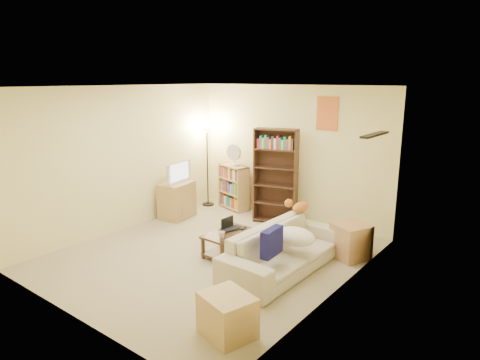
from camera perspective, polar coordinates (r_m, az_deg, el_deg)
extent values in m
plane|color=tan|center=(6.62, -3.86, -9.87)|extent=(4.50, 4.50, 0.00)
cube|color=#F2F0A3|center=(8.02, 6.72, 3.54)|extent=(4.00, 0.04, 2.50)
cube|color=#F2F0A3|center=(4.85, -22.04, -3.95)|extent=(4.00, 0.04, 2.50)
cube|color=#F2F0A3|center=(7.68, -15.27, 2.73)|extent=(0.04, 4.50, 2.50)
cube|color=#F2F0A3|center=(5.16, 12.82, -2.27)|extent=(0.04, 4.50, 2.50)
cube|color=silver|center=(6.08, -4.24, 12.31)|extent=(4.00, 4.50, 0.04)
cube|color=red|center=(7.57, 11.57, 8.66)|extent=(0.40, 0.02, 0.58)
cube|color=black|center=(6.25, 17.54, 5.78)|extent=(0.12, 0.80, 0.03)
imported|color=#B9B099|center=(6.03, 5.89, -9.22)|extent=(2.11, 0.90, 0.61)
cube|color=#121250|center=(5.52, 4.26, -8.25)|extent=(0.15, 0.41, 0.36)
ellipsoid|color=white|center=(5.91, 7.43, -7.46)|extent=(0.56, 0.40, 0.24)
ellipsoid|color=#C67229|center=(6.65, 8.08, -3.60)|extent=(0.38, 0.18, 0.16)
sphere|color=#C67229|center=(6.75, 6.49, -3.09)|extent=(0.13, 0.13, 0.13)
cube|color=#3D2917|center=(6.49, -1.62, -7.12)|extent=(0.46, 0.81, 0.04)
cube|color=#3D2917|center=(6.59, -1.60, -9.29)|extent=(0.44, 0.77, 0.03)
cube|color=#3D2917|center=(6.43, -4.96, -8.92)|extent=(0.04, 0.04, 0.35)
cube|color=#3D2917|center=(6.19, -2.40, -9.78)|extent=(0.04, 0.04, 0.35)
cube|color=#3D2917|center=(6.91, -0.91, -7.22)|extent=(0.04, 0.04, 0.35)
cube|color=#3D2917|center=(6.69, 1.60, -7.94)|extent=(0.04, 0.04, 0.35)
imported|color=black|center=(6.54, -0.94, -6.67)|extent=(0.49, 0.41, 0.03)
cube|color=white|center=(6.57, -1.72, -5.70)|extent=(0.02, 0.27, 0.18)
imported|color=silver|center=(6.27, -2.44, -7.30)|extent=(0.14, 0.14, 0.09)
cube|color=black|center=(6.62, 0.47, -6.45)|extent=(0.08, 0.15, 0.02)
cube|color=tan|center=(8.26, -8.42, -2.67)|extent=(0.54, 0.70, 0.69)
imported|color=black|center=(8.13, -8.55, 1.01)|extent=(0.72, 0.29, 0.40)
cube|color=#3E2518|center=(7.79, 4.76, 0.47)|extent=(0.83, 0.47, 1.74)
cube|color=tan|center=(8.69, -0.87, -0.96)|extent=(0.76, 0.47, 0.91)
cylinder|color=silver|center=(8.54, -0.70, 2.04)|extent=(0.18, 0.18, 0.04)
cylinder|color=silver|center=(8.52, -0.71, 2.70)|extent=(0.02, 0.02, 0.18)
cylinder|color=silver|center=(8.47, -0.84, 3.73)|extent=(0.32, 0.06, 0.32)
cylinder|color=black|center=(9.08, -4.27, -3.25)|extent=(0.24, 0.24, 0.03)
cylinder|color=black|center=(8.89, -4.35, 1.47)|extent=(0.03, 0.03, 1.55)
cone|color=beige|center=(8.75, -4.45, 6.68)|extent=(0.28, 0.28, 0.12)
cube|color=tan|center=(6.60, 14.53, -7.91)|extent=(0.61, 0.61, 0.52)
cube|color=tan|center=(4.65, -1.71, -17.58)|extent=(0.64, 0.58, 0.45)
cube|color=red|center=(7.73, 7.81, -5.95)|extent=(0.16, 0.12, 0.13)
cube|color=#1966B2|center=(7.54, 8.92, -6.37)|extent=(0.16, 0.12, 0.16)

